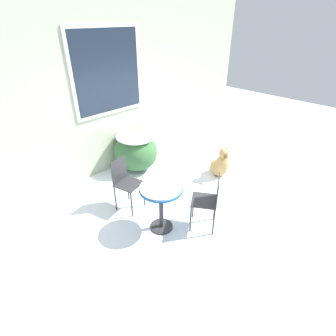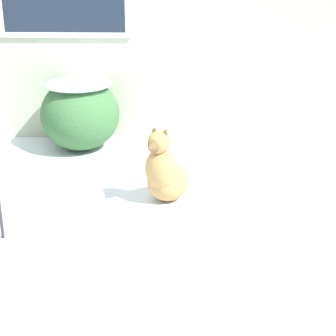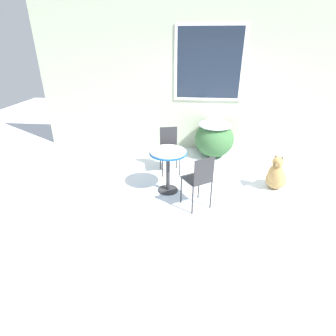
{
  "view_description": "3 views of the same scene",
  "coord_description": "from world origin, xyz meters",
  "px_view_note": "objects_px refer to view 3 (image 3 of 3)",
  "views": [
    {
      "loc": [
        -2.84,
        -2.27,
        2.92
      ],
      "look_at": [
        0.0,
        0.6,
        0.55
      ],
      "focal_mm": 28.0,
      "sensor_mm": 36.0,
      "label": 1
    },
    {
      "loc": [
        1.43,
        -3.85,
        1.84
      ],
      "look_at": [
        1.22,
        0.33,
        0.3
      ],
      "focal_mm": 55.0,
      "sensor_mm": 36.0,
      "label": 2
    },
    {
      "loc": [
        -0.29,
        -4.05,
        2.43
      ],
      "look_at": [
        -0.72,
        0.02,
        0.45
      ],
      "focal_mm": 28.0,
      "sensor_mm": 36.0,
      "label": 3
    }
  ],
  "objects_px": {
    "patio_table": "(168,159)",
    "dog": "(276,176)",
    "patio_chair_far_side": "(199,179)",
    "patio_chair_near_table": "(169,147)"
  },
  "relations": [
    {
      "from": "dog",
      "to": "patio_chair_far_side",
      "type": "bearing_deg",
      "value": -123.44
    },
    {
      "from": "patio_chair_far_side",
      "to": "dog",
      "type": "height_order",
      "value": "patio_chair_far_side"
    },
    {
      "from": "dog",
      "to": "patio_chair_near_table",
      "type": "bearing_deg",
      "value": -166.95
    },
    {
      "from": "dog",
      "to": "patio_table",
      "type": "bearing_deg",
      "value": -143.77
    },
    {
      "from": "patio_chair_far_side",
      "to": "dog",
      "type": "bearing_deg",
      "value": 174.42
    },
    {
      "from": "patio_chair_near_table",
      "to": "dog",
      "type": "bearing_deg",
      "value": -29.81
    },
    {
      "from": "patio_table",
      "to": "patio_chair_near_table",
      "type": "xyz_separation_m",
      "value": [
        -0.06,
        0.81,
        -0.1
      ]
    },
    {
      "from": "patio_chair_near_table",
      "to": "patio_chair_far_side",
      "type": "height_order",
      "value": "same"
    },
    {
      "from": "patio_table",
      "to": "patio_chair_far_side",
      "type": "bearing_deg",
      "value": -41.93
    },
    {
      "from": "patio_table",
      "to": "dog",
      "type": "height_order",
      "value": "patio_table"
    }
  ]
}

